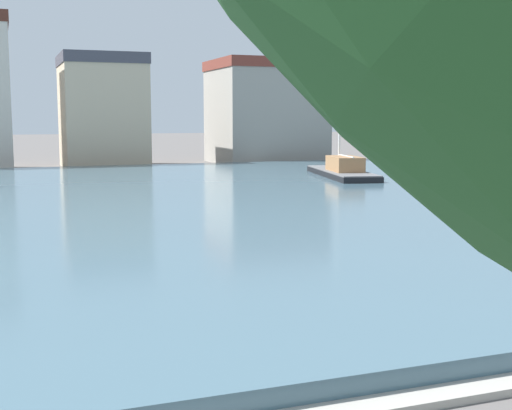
% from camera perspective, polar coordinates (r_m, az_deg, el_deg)
% --- Properties ---
extents(harbor_water, '(90.72, 40.20, 0.42)m').
position_cam_1_polar(harbor_water, '(28.15, -14.81, -0.20)').
color(harbor_water, '#476675').
rests_on(harbor_water, ground).
extents(sailboat_black, '(3.89, 9.69, 7.03)m').
position_cam_1_polar(sailboat_black, '(39.65, 6.89, 2.60)').
color(sailboat_black, black).
rests_on(sailboat_black, ground).
extents(townhouse_tall_gabled, '(6.00, 7.11, 8.28)m').
position_cam_1_polar(townhouse_tall_gabled, '(52.84, -12.63, 7.60)').
color(townhouse_tall_gabled, '#C6B293').
rests_on(townhouse_tall_gabled, ground).
extents(townhouse_wide_warehouse, '(8.43, 7.91, 8.29)m').
position_cam_1_polar(townhouse_wide_warehouse, '(56.63, 0.80, 7.76)').
color(townhouse_wide_warehouse, gray).
rests_on(townhouse_wide_warehouse, ground).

